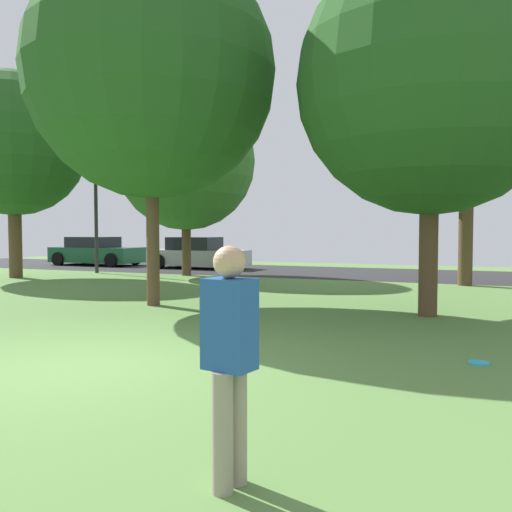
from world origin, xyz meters
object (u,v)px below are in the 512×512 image
object	(u,v)px
person_thrower	(230,356)
maple_tree_far	(13,144)
parked_car_green	(96,252)
parked_car_silver	(198,254)
birch_tree_lone	(151,74)
frisbee_disc	(478,363)
maple_tree_near	(186,161)
oak_tree_center	(467,137)
oak_tree_left	(431,81)
street_lamp_post	(96,216)

from	to	relation	value
person_thrower	maple_tree_far	bearing A→B (deg)	-29.46
parked_car_green	parked_car_silver	size ratio (longest dim) A/B	1.01
birch_tree_lone	parked_car_silver	size ratio (longest dim) A/B	1.82
frisbee_disc	maple_tree_far	bearing A→B (deg)	154.73
maple_tree_near	oak_tree_center	size ratio (longest dim) A/B	1.05
oak_tree_left	oak_tree_center	size ratio (longest dim) A/B	1.10
oak_tree_center	person_thrower	distance (m)	15.29
maple_tree_near	birch_tree_lone	bearing A→B (deg)	-65.32
birch_tree_lone	oak_tree_left	xyz separation A→B (m)	(5.88, 0.77, -0.57)
parked_car_green	frisbee_disc	bearing A→B (deg)	-39.01
person_thrower	oak_tree_left	bearing A→B (deg)	-83.33
street_lamp_post	parked_car_green	bearing A→B (deg)	129.10
maple_tree_near	street_lamp_post	distance (m)	4.40
oak_tree_center	street_lamp_post	distance (m)	13.86
oak_tree_left	maple_tree_near	bearing A→B (deg)	144.41
maple_tree_far	oak_tree_center	size ratio (longest dim) A/B	1.11
maple_tree_near	parked_car_green	world-z (taller)	maple_tree_near
frisbee_disc	oak_tree_left	bearing A→B (deg)	104.39
frisbee_disc	parked_car_silver	world-z (taller)	parked_car_silver
parked_car_green	parked_car_silver	xyz separation A→B (m)	(5.63, -0.09, -0.00)
maple_tree_far	street_lamp_post	distance (m)	4.00
birch_tree_lone	street_lamp_post	distance (m)	10.61
maple_tree_near	oak_tree_center	distance (m)	9.77
parked_car_green	street_lamp_post	size ratio (longest dim) A/B	0.98
oak_tree_left	street_lamp_post	world-z (taller)	oak_tree_left
oak_tree_left	oak_tree_center	distance (m)	6.74
oak_tree_left	parked_car_silver	size ratio (longest dim) A/B	1.66
frisbee_disc	parked_car_silver	xyz separation A→B (m)	(-11.69, 13.93, 0.62)
oak_tree_left	birch_tree_lone	bearing A→B (deg)	-172.51
birch_tree_lone	oak_tree_center	distance (m)	9.85
birch_tree_lone	maple_tree_near	size ratio (longest dim) A/B	1.16
oak_tree_left	frisbee_disc	xyz separation A→B (m)	(0.98, -3.82, -4.59)
maple_tree_far	street_lamp_post	xyz separation A→B (m)	(1.25, 2.88, -2.49)
maple_tree_near	parked_car_silver	xyz separation A→B (m)	(-1.41, 3.46, -3.64)
birch_tree_lone	parked_car_green	xyz separation A→B (m)	(-10.45, 10.98, -4.53)
frisbee_disc	street_lamp_post	distance (m)	17.58
person_thrower	frisbee_disc	bearing A→B (deg)	-98.90
birch_tree_lone	parked_car_green	world-z (taller)	birch_tree_lone
parked_car_silver	birch_tree_lone	bearing A→B (deg)	-66.11
birch_tree_lone	maple_tree_near	world-z (taller)	birch_tree_lone
maple_tree_near	frisbee_disc	world-z (taller)	maple_tree_near
oak_tree_left	parked_car_silver	bearing A→B (deg)	136.63
street_lamp_post	maple_tree_far	bearing A→B (deg)	-113.50
birch_tree_lone	maple_tree_near	distance (m)	8.23
birch_tree_lone	street_lamp_post	world-z (taller)	birch_tree_lone
maple_tree_near	oak_tree_center	xyz separation A→B (m)	(9.77, 0.07, 0.26)
parked_car_green	person_thrower	bearing A→B (deg)	-49.10
parked_car_green	oak_tree_left	bearing A→B (deg)	-31.99
birch_tree_lone	maple_tree_near	xyz separation A→B (m)	(-3.42, 7.43, -0.89)
birch_tree_lone	parked_car_green	bearing A→B (deg)	133.59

